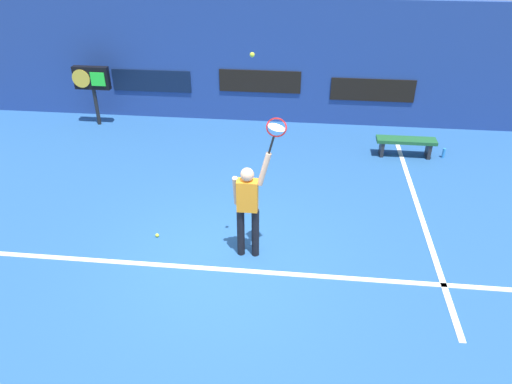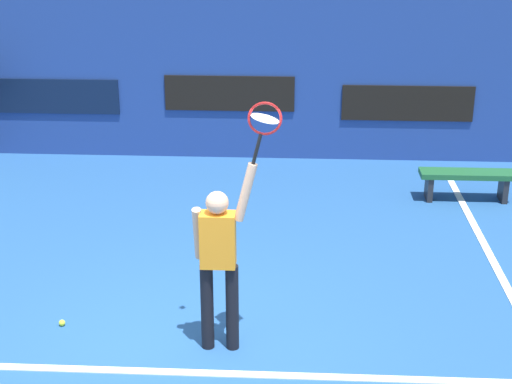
{
  "view_description": "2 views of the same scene",
  "coord_description": "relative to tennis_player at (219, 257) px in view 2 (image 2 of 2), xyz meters",
  "views": [
    {
      "loc": [
        1.28,
        -6.52,
        5.28
      ],
      "look_at": [
        0.51,
        0.49,
        1.07
      ],
      "focal_mm": 34.15,
      "sensor_mm": 36.0,
      "label": 1
    },
    {
      "loc": [
        1.13,
        -6.47,
        4.28
      ],
      "look_at": [
        0.75,
        0.66,
        1.5
      ],
      "focal_mm": 53.77,
      "sensor_mm": 36.0,
      "label": 2
    }
  ],
  "objects": [
    {
      "name": "tennis_racket",
      "position": [
        0.43,
        -0.0,
        1.36
      ],
      "size": [
        0.38,
        0.27,
        0.63
      ],
      "color": "black"
    },
    {
      "name": "sponsor_banner_starboard",
      "position": [
        2.59,
        5.98,
        0.0
      ],
      "size": [
        2.2,
        0.03,
        0.6
      ],
      "primitive_type": "cube",
      "color": "black"
    },
    {
      "name": "back_wall",
      "position": [
        -0.41,
        6.1,
        0.62
      ],
      "size": [
        18.0,
        0.2,
        3.26
      ],
      "primitive_type": "cube",
      "color": "navy",
      "rests_on": "ground_plane"
    },
    {
      "name": "spare_ball",
      "position": [
        -1.72,
        0.31,
        -0.98
      ],
      "size": [
        0.07,
        0.07,
        0.07
      ],
      "primitive_type": "sphere",
      "color": "#CCE033",
      "rests_on": "ground_plane"
    },
    {
      "name": "tennis_player",
      "position": [
        0.0,
        0.0,
        0.0
      ],
      "size": [
        0.63,
        0.31,
        1.98
      ],
      "color": "black",
      "rests_on": "ground_plane"
    },
    {
      "name": "sponsor_banner_center",
      "position": [
        -0.41,
        5.98,
        0.13
      ],
      "size": [
        2.2,
        0.03,
        0.6
      ],
      "primitive_type": "cube",
      "color": "black"
    },
    {
      "name": "sponsor_banner_portside",
      "position": [
        -3.41,
        5.98,
        0.04
      ],
      "size": [
        2.2,
        0.03,
        0.6
      ],
      "primitive_type": "cube",
      "color": "#0C1933"
    },
    {
      "name": "court_bench",
      "position": [
        3.28,
        4.2,
        -0.67
      ],
      "size": [
        1.4,
        0.36,
        0.45
      ],
      "color": "#1E592D",
      "rests_on": "ground_plane"
    },
    {
      "name": "court_sideline",
      "position": [
        3.22,
        1.83,
        -1.0
      ],
      "size": [
        0.1,
        7.0,
        0.01
      ],
      "primitive_type": "cube",
      "color": "white",
      "rests_on": "ground_plane"
    },
    {
      "name": "court_baseline",
      "position": [
        -0.41,
        -0.48,
        -1.0
      ],
      "size": [
        10.0,
        0.1,
        0.01
      ],
      "primitive_type": "cube",
      "color": "white",
      "rests_on": "ground_plane"
    },
    {
      "name": "ground_plane",
      "position": [
        -0.41,
        -0.17,
        -1.01
      ],
      "size": [
        18.0,
        18.0,
        0.0
      ],
      "primitive_type": "plane",
      "color": "#23518C"
    }
  ]
}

